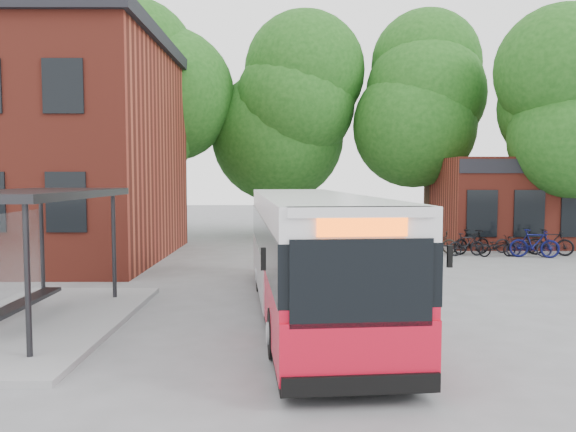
{
  "coord_description": "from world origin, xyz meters",
  "views": [
    {
      "loc": [
        0.74,
        -12.64,
        3.15
      ],
      "look_at": [
        0.78,
        3.78,
        2.0
      ],
      "focal_mm": 35.0,
      "sensor_mm": 36.0,
      "label": 1
    }
  ],
  "objects_px": {
    "bicycle_1": "(466,245)",
    "bicycle_5": "(534,244)",
    "city_bus": "(310,255)",
    "bicycle_2": "(497,246)",
    "bicycle_3": "(472,242)",
    "bicycle_7": "(550,242)",
    "bus_shelter": "(36,258)",
    "bicycle_4": "(529,245)",
    "bicycle_6": "(516,242)",
    "bicycle_0": "(435,242)"
  },
  "relations": [
    {
      "from": "bicycle_1",
      "to": "bicycle_5",
      "type": "height_order",
      "value": "bicycle_5"
    },
    {
      "from": "city_bus",
      "to": "bicycle_2",
      "type": "xyz_separation_m",
      "value": [
        7.77,
        9.21,
        -0.96
      ]
    },
    {
      "from": "bicycle_3",
      "to": "bicycle_1",
      "type": "bearing_deg",
      "value": 122.85
    },
    {
      "from": "bicycle_7",
      "to": "bus_shelter",
      "type": "bearing_deg",
      "value": 146.22
    },
    {
      "from": "bicycle_4",
      "to": "bicycle_6",
      "type": "xyz_separation_m",
      "value": [
        -0.03,
        1.1,
        0.01
      ]
    },
    {
      "from": "bicycle_4",
      "to": "bicycle_5",
      "type": "relative_size",
      "value": 0.94
    },
    {
      "from": "bicycle_2",
      "to": "bicycle_3",
      "type": "relative_size",
      "value": 0.91
    },
    {
      "from": "bicycle_0",
      "to": "bicycle_1",
      "type": "bearing_deg",
      "value": -106.03
    },
    {
      "from": "bicycle_5",
      "to": "bicycle_6",
      "type": "xyz_separation_m",
      "value": [
        -0.16,
        1.32,
        -0.09
      ]
    },
    {
      "from": "bicycle_3",
      "to": "bicycle_6",
      "type": "height_order",
      "value": "bicycle_3"
    },
    {
      "from": "bicycle_2",
      "to": "bicycle_3",
      "type": "bearing_deg",
      "value": 40.99
    },
    {
      "from": "bicycle_1",
      "to": "bicycle_7",
      "type": "relative_size",
      "value": 0.87
    },
    {
      "from": "bicycle_4",
      "to": "bicycle_7",
      "type": "relative_size",
      "value": 0.99
    },
    {
      "from": "city_bus",
      "to": "bicycle_7",
      "type": "xyz_separation_m",
      "value": [
        10.04,
        9.57,
        -0.85
      ]
    },
    {
      "from": "bicycle_4",
      "to": "bicycle_6",
      "type": "height_order",
      "value": "bicycle_6"
    },
    {
      "from": "bus_shelter",
      "to": "bicycle_5",
      "type": "distance_m",
      "value": 17.98
    },
    {
      "from": "city_bus",
      "to": "bicycle_4",
      "type": "bearing_deg",
      "value": 40.4
    },
    {
      "from": "bicycle_2",
      "to": "bicycle_4",
      "type": "bearing_deg",
      "value": -100.14
    },
    {
      "from": "bus_shelter",
      "to": "bicycle_1",
      "type": "height_order",
      "value": "bus_shelter"
    },
    {
      "from": "bicycle_1",
      "to": "bicycle_7",
      "type": "distance_m",
      "value": 3.42
    },
    {
      "from": "bus_shelter",
      "to": "bicycle_3",
      "type": "height_order",
      "value": "bus_shelter"
    },
    {
      "from": "bicycle_5",
      "to": "bicycle_1",
      "type": "bearing_deg",
      "value": 93.69
    },
    {
      "from": "bicycle_1",
      "to": "bicycle_6",
      "type": "xyz_separation_m",
      "value": [
        2.35,
        0.85,
        0.0
      ]
    },
    {
      "from": "bicycle_3",
      "to": "bicycle_5",
      "type": "relative_size",
      "value": 0.93
    },
    {
      "from": "bicycle_5",
      "to": "bicycle_6",
      "type": "distance_m",
      "value": 1.34
    },
    {
      "from": "bus_shelter",
      "to": "bicycle_3",
      "type": "relative_size",
      "value": 4.08
    },
    {
      "from": "bus_shelter",
      "to": "bicycle_2",
      "type": "bearing_deg",
      "value": 37.26
    },
    {
      "from": "bicycle_2",
      "to": "bicycle_0",
      "type": "bearing_deg",
      "value": 56.72
    },
    {
      "from": "bicycle_1",
      "to": "bicycle_2",
      "type": "xyz_separation_m",
      "value": [
        1.15,
        -0.2,
        -0.05
      ]
    },
    {
      "from": "bicycle_4",
      "to": "bicycle_7",
      "type": "xyz_separation_m",
      "value": [
        1.03,
        0.4,
        0.07
      ]
    },
    {
      "from": "bicycle_3",
      "to": "bicycle_6",
      "type": "bearing_deg",
      "value": -98.27
    },
    {
      "from": "bicycle_2",
      "to": "bicycle_1",
      "type": "bearing_deg",
      "value": 71.8
    },
    {
      "from": "bicycle_1",
      "to": "bicycle_5",
      "type": "relative_size",
      "value": 0.83
    },
    {
      "from": "city_bus",
      "to": "bicycle_2",
      "type": "height_order",
      "value": "city_bus"
    },
    {
      "from": "bicycle_1",
      "to": "bicycle_3",
      "type": "bearing_deg",
      "value": -47.62
    },
    {
      "from": "bus_shelter",
      "to": "bicycle_5",
      "type": "height_order",
      "value": "bus_shelter"
    },
    {
      "from": "bus_shelter",
      "to": "bicycle_3",
      "type": "bearing_deg",
      "value": 40.7
    },
    {
      "from": "bicycle_3",
      "to": "bus_shelter",
      "type": "bearing_deg",
      "value": 111.57
    },
    {
      "from": "bicycle_2",
      "to": "bicycle_4",
      "type": "height_order",
      "value": "bicycle_4"
    },
    {
      "from": "bus_shelter",
      "to": "bicycle_0",
      "type": "bearing_deg",
      "value": 44.94
    },
    {
      "from": "bicycle_2",
      "to": "bicycle_5",
      "type": "relative_size",
      "value": 0.85
    },
    {
      "from": "bicycle_7",
      "to": "bicycle_6",
      "type": "bearing_deg",
      "value": 79.18
    },
    {
      "from": "bicycle_6",
      "to": "bicycle_4",
      "type": "bearing_deg",
      "value": -176.44
    },
    {
      "from": "bus_shelter",
      "to": "bicycle_6",
      "type": "xyz_separation_m",
      "value": [
        14.74,
        11.35,
        -0.99
      ]
    },
    {
      "from": "bicycle_2",
      "to": "bicycle_7",
      "type": "bearing_deg",
      "value": -89.16
    },
    {
      "from": "bus_shelter",
      "to": "bicycle_5",
      "type": "bearing_deg",
      "value": 33.96
    },
    {
      "from": "city_bus",
      "to": "bicycle_4",
      "type": "height_order",
      "value": "city_bus"
    },
    {
      "from": "city_bus",
      "to": "bicycle_0",
      "type": "bearing_deg",
      "value": 56.29
    },
    {
      "from": "bicycle_3",
      "to": "bicycle_4",
      "type": "relative_size",
      "value": 0.99
    },
    {
      "from": "bus_shelter",
      "to": "city_bus",
      "type": "relative_size",
      "value": 0.65
    }
  ]
}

